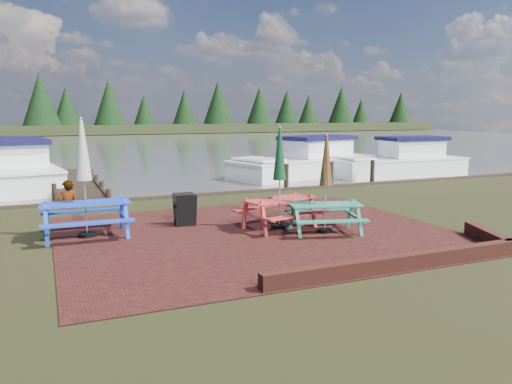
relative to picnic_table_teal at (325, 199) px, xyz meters
The scene contains 14 objects.
ground 1.78m from the picnic_table_teal, 163.11° to the right, with size 120.00×120.00×0.00m, color black.
paving 1.80m from the picnic_table_teal, 160.35° to the left, with size 9.00×7.50×0.02m, color #391312.
brick_wall 3.02m from the picnic_table_teal, 77.60° to the right, with size 6.21×1.79×0.30m.
water 36.58m from the picnic_table_teal, 92.37° to the left, with size 120.00×60.00×0.02m, color #413F38.
far_treeline 65.60m from the picnic_table_teal, 91.32° to the left, with size 120.00×10.00×8.10m.
picnic_table_teal is the anchor object (origin of this frame).
picnic_table_red 1.16m from the picnic_table_teal, 133.74° to the left, with size 2.14×1.99×2.50m.
picnic_table_blue 5.55m from the picnic_table_teal, 161.35° to the left, with size 1.99×1.77×2.71m.
chalkboard 3.51m from the picnic_table_teal, 145.91° to the left, with size 0.53×0.52×0.84m.
jetty 11.94m from the picnic_table_teal, 114.87° to the left, with size 1.76×9.08×1.00m.
boat_jetty 14.38m from the picnic_table_teal, 119.88° to the left, with size 3.76×8.03×2.24m.
boat_near 12.53m from the picnic_table_teal, 63.16° to the left, with size 8.17×4.78×2.09m.
boat_far 13.57m from the picnic_table_teal, 43.63° to the left, with size 6.73×2.59×2.08m.
person 7.89m from the picnic_table_teal, 134.10° to the left, with size 0.62×0.41×1.70m, color gray.
Camera 1 is at (-4.55, -9.58, 2.84)m, focal length 35.00 mm.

